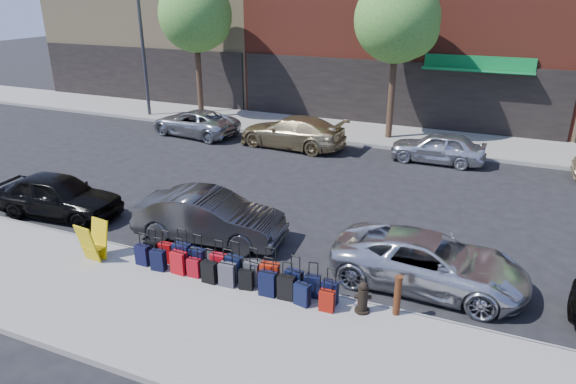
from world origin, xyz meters
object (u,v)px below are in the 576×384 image
at_px(bollard, 398,295).
at_px(car_near_2, 429,262).
at_px(fire_hydrant, 363,298).
at_px(display_rack, 93,241).
at_px(tree_left, 198,17).
at_px(suitcase_front_5, 234,268).
at_px(car_far_0, 195,123).
at_px(car_far_2, 438,147).
at_px(car_near_0, 58,195).
at_px(car_far_1, 292,132).
at_px(tree_center, 400,22).
at_px(streetlight, 144,31).
at_px(car_near_1, 209,217).

distance_m(bollard, car_near_2, 1.78).
distance_m(fire_hydrant, display_rack, 7.15).
bearing_deg(tree_left, suitcase_front_5, -55.45).
relative_size(car_near_2, car_far_0, 1.03).
relative_size(tree_left, car_far_2, 1.89).
bearing_deg(suitcase_front_5, car_near_0, 173.23).
height_order(car_near_0, car_far_1, car_far_1).
bearing_deg(tree_center, fire_hydrant, -79.72).
bearing_deg(bollard, tree_center, 103.18).
height_order(bollard, car_far_0, car_far_0).
distance_m(display_rack, car_near_2, 8.59).
distance_m(streetlight, car_far_1, 10.53).
distance_m(streetlight, car_far_0, 6.28).
bearing_deg(car_far_1, suitcase_front_5, 19.84).
xyz_separation_m(fire_hydrant, car_near_0, (-10.39, 1.48, 0.20)).
xyz_separation_m(display_rack, car_far_0, (-4.64, 11.95, -0.04)).
distance_m(bollard, car_near_1, 6.06).
bearing_deg(car_far_2, tree_center, -135.57).
distance_m(tree_center, display_rack, 16.25).
xyz_separation_m(car_far_0, car_far_2, (11.67, 0.39, 0.03)).
bearing_deg(car_near_1, fire_hydrant, -116.86).
distance_m(car_near_0, car_near_2, 11.50).
distance_m(suitcase_front_5, car_near_0, 7.28).
distance_m(car_near_0, car_near_1, 5.31).
relative_size(suitcase_front_5, bollard, 1.07).
bearing_deg(suitcase_front_5, car_far_2, 79.65).
relative_size(tree_left, fire_hydrant, 9.74).
relative_size(tree_center, bollard, 7.66).
bearing_deg(car_near_2, display_rack, 107.96).
xyz_separation_m(tree_center, bollard, (3.32, -14.17, -4.77)).
bearing_deg(display_rack, car_near_0, 155.80).
bearing_deg(fire_hydrant, car_far_0, 116.84).
bearing_deg(bollard, display_rack, -174.92).
bearing_deg(fire_hydrant, car_near_2, 41.22).
relative_size(fire_hydrant, car_far_1, 0.15).
bearing_deg(tree_left, car_near_2, -41.18).
distance_m(car_near_0, car_far_1, 10.68).
height_order(tree_center, car_near_2, tree_center).
distance_m(car_near_1, car_far_1, 9.62).
distance_m(tree_center, streetlight, 13.48).
bearing_deg(streetlight, suitcase_front_5, -46.78).
bearing_deg(streetlight, car_far_0, -27.46).
bearing_deg(car_far_1, car_near_0, -17.37).
relative_size(streetlight, fire_hydrant, 10.72).
relative_size(tree_center, suitcase_front_5, 7.14).
bearing_deg(tree_left, bollard, -45.72).
distance_m(tree_center, car_far_2, 5.94).
xyz_separation_m(streetlight, car_near_1, (10.95, -11.73, -3.94)).
height_order(streetlight, display_rack, streetlight).
bearing_deg(bollard, car_far_0, 137.99).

